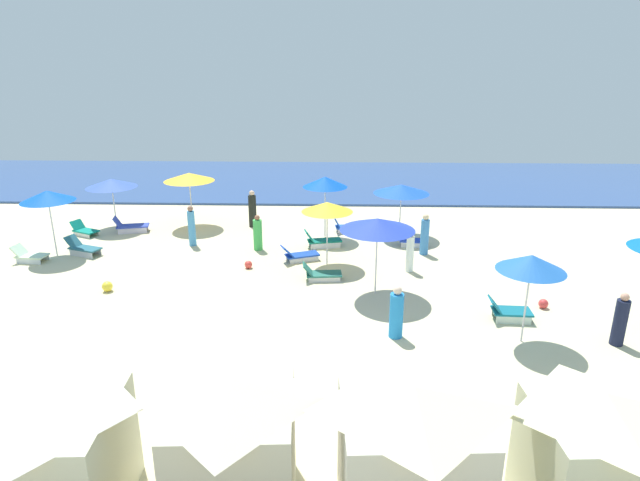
# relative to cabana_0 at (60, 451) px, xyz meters

# --- Properties ---
(ground_plane) EXTENTS (60.00, 60.00, 0.00)m
(ground_plane) POSITION_rel_cabana_0_xyz_m (3.69, 3.27, -1.30)
(ground_plane) COLOR beige
(ocean) EXTENTS (60.00, 12.56, 0.12)m
(ocean) POSITION_rel_cabana_0_xyz_m (3.69, 27.00, -1.24)
(ocean) COLOR #2F4D89
(ocean) RESTS_ON ground_plane
(cabana_0) EXTENTS (2.22, 2.51, 2.53)m
(cabana_0) POSITION_rel_cabana_0_xyz_m (0.00, 0.00, 0.00)
(cabana_0) COLOR beige
(cabana_0) RESTS_ON ground_plane
(cabana_1) EXTENTS (2.29, 2.48, 2.68)m
(cabana_1) POSITION_rel_cabana_0_xyz_m (2.88, 0.15, 0.07)
(cabana_1) COLOR beige
(cabana_1) RESTS_ON ground_plane
(cabana_2) EXTENTS (2.52, 2.32, 2.74)m
(cabana_2) POSITION_rel_cabana_0_xyz_m (5.74, -0.09, 0.10)
(cabana_2) COLOR beige
(cabana_2) RESTS_ON ground_plane
(cabana_3) EXTENTS (2.26, 2.23, 2.54)m
(cabana_3) POSITION_rel_cabana_0_xyz_m (8.75, 0.12, 0.00)
(cabana_3) COLOR beige
(cabana_3) RESTS_ON ground_plane
(umbrella_0) EXTENTS (2.29, 2.29, 2.32)m
(umbrella_0) POSITION_rel_cabana_0_xyz_m (-5.78, 16.56, 0.81)
(umbrella_0) COLOR silver
(umbrella_0) RESTS_ON ground_plane
(lounge_chair_0_0) EXTENTS (1.59, 0.93, 0.75)m
(lounge_chair_0_0) POSITION_rel_cabana_0_xyz_m (-4.84, 15.86, -1.02)
(lounge_chair_0_0) COLOR silver
(lounge_chair_0_0) RESTS_ON ground_plane
(lounge_chair_0_1) EXTENTS (1.36, 1.06, 0.63)m
(lounge_chair_0_1) POSITION_rel_cabana_0_xyz_m (-6.75, 15.35, -1.07)
(lounge_chair_0_1) COLOR silver
(lounge_chair_0_1) RESTS_ON ground_plane
(umbrella_2) EXTENTS (1.92, 1.92, 2.46)m
(umbrella_2) POSITION_rel_cabana_0_xyz_m (4.20, 12.07, 0.97)
(umbrella_2) COLOR silver
(umbrella_2) RESTS_ON ground_plane
(lounge_chair_2_0) EXTENTS (1.43, 0.72, 0.62)m
(lounge_chair_2_0) POSITION_rel_cabana_0_xyz_m (4.01, 10.54, -1.08)
(lounge_chair_2_0) COLOR silver
(lounge_chair_2_0) RESTS_ON ground_plane
(lounge_chair_2_1) EXTENTS (1.57, 1.06, 0.67)m
(lounge_chair_2_1) POSITION_rel_cabana_0_xyz_m (3.11, 12.41, -1.06)
(lounge_chair_2_1) COLOR silver
(lounge_chair_2_1) RESTS_ON ground_plane
(umbrella_3) EXTENTS (2.32, 2.32, 2.54)m
(umbrella_3) POSITION_rel_cabana_0_xyz_m (-2.28, 16.95, 1.04)
(umbrella_3) COLOR silver
(umbrella_3) RESTS_ON ground_plane
(umbrella_4) EXTENTS (1.83, 1.83, 2.56)m
(umbrella_4) POSITION_rel_cabana_0_xyz_m (9.73, 6.29, 1.03)
(umbrella_4) COLOR silver
(umbrella_4) RESTS_ON ground_plane
(lounge_chair_4_0) EXTENTS (1.29, 0.72, 0.68)m
(lounge_chair_4_0) POSITION_rel_cabana_0_xyz_m (9.74, 7.59, -1.02)
(lounge_chair_4_0) COLOR silver
(lounge_chair_4_0) RESTS_ON ground_plane
(umbrella_5) EXTENTS (2.46, 2.46, 2.62)m
(umbrella_5) POSITION_rel_cabana_0_xyz_m (5.87, 9.42, 1.12)
(umbrella_5) COLOR silver
(umbrella_5) RESTS_ON ground_plane
(umbrella_6) EXTENTS (2.43, 2.43, 2.33)m
(umbrella_6) POSITION_rel_cabana_0_xyz_m (7.36, 15.71, 0.83)
(umbrella_6) COLOR silver
(umbrella_6) RESTS_ON ground_plane
(lounge_chair_6_0) EXTENTS (1.35, 0.71, 0.63)m
(lounge_chair_6_0) POSITION_rel_cabana_0_xyz_m (7.70, 14.30, -1.05)
(lounge_chair_6_0) COLOR silver
(lounge_chair_6_0) RESTS_ON ground_plane
(umbrella_7) EXTENTS (1.93, 1.93, 2.73)m
(umbrella_7) POSITION_rel_cabana_0_xyz_m (4.04, 15.39, 1.19)
(umbrella_7) COLOR silver
(umbrella_7) RESTS_ON ground_plane
(lounge_chair_7_0) EXTENTS (1.47, 0.76, 0.72)m
(lounge_chair_7_0) POSITION_rel_cabana_0_xyz_m (5.07, 16.17, -1.05)
(lounge_chair_7_0) COLOR silver
(lounge_chair_7_0) RESTS_ON ground_plane
(lounge_chair_7_1) EXTENTS (1.62, 0.89, 0.75)m
(lounge_chair_7_1) POSITION_rel_cabana_0_xyz_m (3.95, 14.06, -1.03)
(lounge_chair_7_1) COLOR silver
(lounge_chair_7_1) RESTS_ON ground_plane
(umbrella_8) EXTENTS (2.03, 2.03, 2.67)m
(umbrella_8) POSITION_rel_cabana_0_xyz_m (-6.68, 12.70, 1.15)
(umbrella_8) COLOR silver
(umbrella_8) RESTS_ON ground_plane
(lounge_chair_8_0) EXTENTS (1.30, 0.73, 0.66)m
(lounge_chair_8_0) POSITION_rel_cabana_0_xyz_m (-7.37, 11.99, -1.05)
(lounge_chair_8_0) COLOR silver
(lounge_chair_8_0) RESTS_ON ground_plane
(lounge_chair_8_1) EXTENTS (1.53, 1.01, 0.74)m
(lounge_chair_8_1) POSITION_rel_cabana_0_xyz_m (-5.65, 12.82, -1.02)
(lounge_chair_8_1) COLOR silver
(lounge_chair_8_1) RESTS_ON ground_plane
(beachgoer_0) EXTENTS (0.37, 0.37, 1.72)m
(beachgoer_0) POSITION_rel_cabana_0_xyz_m (-1.53, 14.11, -0.48)
(beachgoer_0) COLOR #4793CE
(beachgoer_0) RESTS_ON ground_plane
(beachgoer_1) EXTENTS (0.50, 0.50, 1.48)m
(beachgoer_1) POSITION_rel_cabana_0_xyz_m (1.31, 13.66, -0.62)
(beachgoer_1) COLOR green
(beachgoer_1) RESTS_ON ground_plane
(beachgoer_2) EXTENTS (0.40, 0.40, 1.57)m
(beachgoer_2) POSITION_rel_cabana_0_xyz_m (7.26, 11.45, -0.55)
(beachgoer_2) COLOR white
(beachgoer_2) RESTS_ON ground_plane
(beachgoer_3) EXTENTS (0.46, 0.46, 1.53)m
(beachgoer_3) POSITION_rel_cabana_0_xyz_m (12.29, 6.20, -0.59)
(beachgoer_3) COLOR #181D36
(beachgoer_3) RESTS_ON ground_plane
(beachgoer_4) EXTENTS (0.42, 0.42, 1.55)m
(beachgoer_4) POSITION_rel_cabana_0_xyz_m (6.24, 6.44, -0.59)
(beachgoer_4) COLOR #207CCE
(beachgoer_4) RESTS_ON ground_plane
(beachgoer_5) EXTENTS (0.37, 0.37, 1.68)m
(beachgoer_5) POSITION_rel_cabana_0_xyz_m (8.09, 13.33, -0.51)
(beachgoer_5) COLOR #3C7FC6
(beachgoer_5) RESTS_ON ground_plane
(beachgoer_6) EXTENTS (0.38, 0.38, 1.74)m
(beachgoer_6) POSITION_rel_cabana_0_xyz_m (0.61, 16.89, -0.49)
(beachgoer_6) COLOR black
(beachgoer_6) RESTS_ON ground_plane
(beach_ball_0) EXTENTS (0.30, 0.30, 0.30)m
(beach_ball_0) POSITION_rel_cabana_0_xyz_m (11.10, 8.43, -1.15)
(beach_ball_0) COLOR #D83C3C
(beach_ball_0) RESTS_ON ground_plane
(beach_ball_1) EXTENTS (0.29, 0.29, 0.29)m
(beach_ball_1) POSITION_rel_cabana_0_xyz_m (1.24, 11.55, -1.16)
(beach_ball_1) COLOR #DE4038
(beach_ball_1) RESTS_ON ground_plane
(beach_ball_2) EXTENTS (0.35, 0.35, 0.35)m
(beach_ball_2) POSITION_rel_cabana_0_xyz_m (-3.20, 9.29, -1.13)
(beach_ball_2) COLOR yellow
(beach_ball_2) RESTS_ON ground_plane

